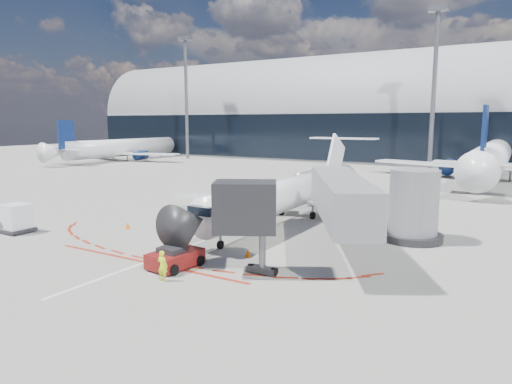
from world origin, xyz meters
The scene contains 15 objects.
ground centered at (0.00, 0.00, 0.00)m, with size 260.00×260.00×0.00m, color gray.
apron_centerline centered at (0.00, 2.00, 0.01)m, with size 0.25×40.00×0.01m, color silver.
apron_stop_bar centered at (0.00, -11.50, 0.01)m, with size 14.00×0.25×0.01m, color maroon.
terminal_building centered at (0.00, 64.97, 8.52)m, with size 150.00×24.15×24.00m.
jet_bridge centered at (9.79, -3.01, 3.01)m, with size 10.03×15.20×4.90m.
light_mast_west centered at (-45.00, 48.00, 12.50)m, with size 0.70×0.70×25.00m, color slate.
light_mast_centre centered at (5.00, 48.00, 12.50)m, with size 0.70×0.70×25.00m, color slate.
regional_jet centered at (2.09, 2.89, 2.28)m, with size 22.07×27.22×6.82m.
pushback_tug centered at (2.09, -11.33, 0.53)m, with size 2.21×4.72×1.21m.
ramp_worker centered at (2.97, -13.32, 0.79)m, with size 0.58×0.38×1.58m, color #D9F71A.
uld_container centered at (-13.14, -10.95, 1.02)m, with size 2.23×1.90×2.07m.
safety_cone_left centered at (-6.99, -6.11, 0.26)m, with size 0.37×0.37×0.51m, color #F96805.
safety_cone_right centered at (4.51, -7.64, 0.25)m, with size 0.36×0.36×0.50m, color #F96805.
bg_airliner_0 centered at (-53.98, 38.04, 5.15)m, with size 31.81×33.68×10.29m, color white, non-canonical shape.
bg_airliner_1 centered at (14.31, 40.83, 6.05)m, with size 37.39×39.59×12.10m, color white, non-canonical shape.
Camera 1 is at (18.18, -29.88, 7.92)m, focal length 32.00 mm.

